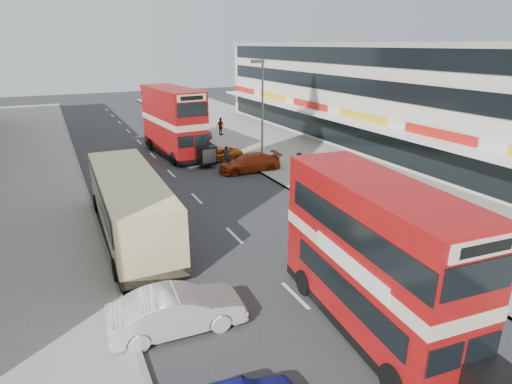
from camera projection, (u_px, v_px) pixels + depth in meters
ground at (325, 325)px, 14.58m from camera, size 160.00×160.00×0.00m
road_surface at (171, 174)px, 31.55m from camera, size 12.00×90.00×0.01m
pavement_right at (308, 155)px, 36.47m from camera, size 12.00×90.00×0.15m
kerb_left at (84, 184)px, 29.02m from camera, size 0.20×90.00×0.16m
kerb_right at (245, 163)px, 34.04m from camera, size 0.20×90.00×0.16m
commercial_row at (369, 94)px, 39.90m from camera, size 9.90×46.20×9.30m
street_lamp at (261, 107)px, 30.95m from camera, size 1.00×0.20×8.12m
bus_main at (375, 257)px, 13.71m from camera, size 3.23×9.24×4.98m
bus_second at (174, 122)px, 35.93m from camera, size 3.53×10.09×5.52m
coach at (130, 203)px, 20.86m from camera, size 3.05×11.10×2.93m
car_left_front at (177, 310)px, 14.13m from camera, size 4.63×1.87×1.49m
car_right_a at (250, 163)px, 31.87m from camera, size 4.83×2.28×1.36m
car_right_b at (219, 154)px, 34.92m from camera, size 3.92×1.93×1.07m
car_right_c at (193, 135)px, 41.73m from camera, size 3.67×1.64×1.23m
pedestrian_near at (298, 166)px, 29.39m from camera, size 0.87×0.82×1.95m
pedestrian_far at (221, 126)px, 43.88m from camera, size 1.14×0.87×1.81m
cyclist at (227, 162)px, 32.17m from camera, size 0.68×1.77×1.89m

